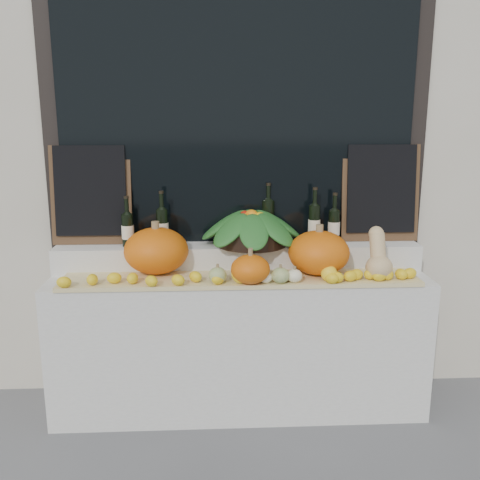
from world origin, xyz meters
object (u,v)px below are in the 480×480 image
butternut_squash (378,258)px  wine_bottle_tall (268,220)px  pumpkin_left (156,251)px  pumpkin_right (319,253)px  produce_bowl (252,228)px

butternut_squash → wine_bottle_tall: 0.74m
butternut_squash → pumpkin_left: bearing=172.9°
wine_bottle_tall → pumpkin_right: bearing=-47.4°
butternut_squash → wine_bottle_tall: bearing=147.2°
pumpkin_right → butternut_squash: size_ratio=1.24×
pumpkin_right → produce_bowl: bearing=151.7°
pumpkin_left → produce_bowl: bearing=13.7°
produce_bowl → pumpkin_left: bearing=-166.3°
butternut_squash → produce_bowl: bearing=157.2°
pumpkin_left → produce_bowl: 0.61m
pumpkin_left → wine_bottle_tall: wine_bottle_tall is taller
butternut_squash → wine_bottle_tall: size_ratio=0.78×
pumpkin_left → produce_bowl: (0.58, 0.14, 0.11)m
pumpkin_left → produce_bowl: size_ratio=0.57×
pumpkin_left → butternut_squash: (1.31, -0.16, -0.02)m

